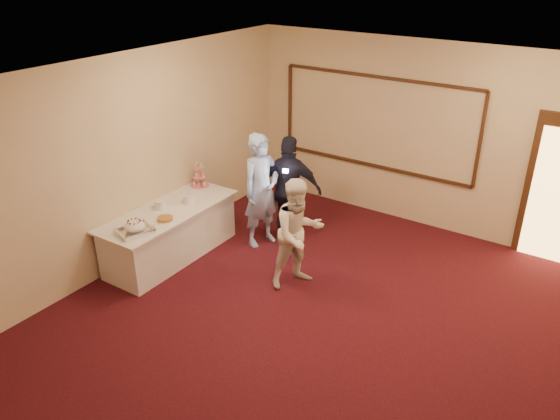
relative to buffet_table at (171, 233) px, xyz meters
The scene contains 13 objects.
floor 2.62m from the buffet_table, ahead, with size 7.00×7.00×0.00m, color black.
room_walls 3.07m from the buffet_table, ahead, with size 6.04×7.04×3.02m.
wall_molding 3.79m from the buffet_table, 60.43° to the left, with size 3.45×0.04×1.55m.
buffet_table is the anchor object (origin of this frame).
pavlova_tray 0.90m from the buffet_table, 79.51° to the right, with size 0.45×0.54×0.18m.
cupcake_stand 1.09m from the buffet_table, 102.72° to the left, with size 0.29×0.29×0.43m.
plate_stack_a 0.47m from the buffet_table, 159.66° to the right, with size 0.17×0.17×0.14m.
plate_stack_b 0.58m from the buffet_table, 72.52° to the left, with size 0.17×0.17×0.14m.
tart 0.54m from the buffet_table, 52.30° to the right, with size 0.25×0.25×0.05m.
man 1.50m from the buffet_table, 51.54° to the left, with size 0.65×0.43×1.79m, color #91AFED.
woman 2.04m from the buffet_table, 12.80° to the left, with size 0.75×0.58×1.54m, color white.
guest 1.92m from the buffet_table, 51.74° to the left, with size 1.00×0.41×1.70m, color black.
camera_flash 1.94m from the buffet_table, 43.63° to the left, with size 0.07×0.04×0.05m, color white.
Camera 1 is at (2.78, -4.66, 4.23)m, focal length 35.00 mm.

